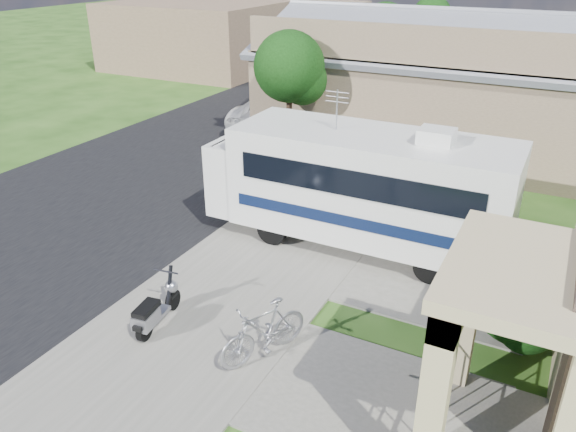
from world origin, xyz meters
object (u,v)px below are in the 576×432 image
at_px(motorhome, 359,184).
at_px(pickup_truck, 283,109).
at_px(scooter, 155,310).
at_px(bicycle, 264,333).
at_px(garden_hose, 434,401).
at_px(shrub, 526,295).
at_px(van, 341,74).

xyz_separation_m(motorhome, pickup_truck, (-6.62, 8.46, -0.87)).
distance_m(motorhome, scooter, 5.87).
relative_size(motorhome, bicycle, 4.02).
distance_m(motorhome, garden_hose, 6.01).
distance_m(shrub, bicycle, 4.85).
distance_m(scooter, van, 21.55).
relative_size(bicycle, van, 0.28).
relative_size(bicycle, garden_hose, 4.55).
relative_size(shrub, pickup_truck, 0.41).
bearing_deg(garden_hose, motorhome, 123.90).
relative_size(motorhome, pickup_truck, 1.31).
distance_m(bicycle, garden_hose, 3.17).
height_order(motorhome, pickup_truck, motorhome).
relative_size(scooter, pickup_truck, 0.27).
bearing_deg(pickup_truck, van, -89.49).
xyz_separation_m(motorhome, bicycle, (0.11, -5.07, -1.10)).
bearing_deg(garden_hose, bicycle, -175.32).
bearing_deg(van, pickup_truck, -92.08).
bearing_deg(garden_hose, pickup_truck, 126.58).
xyz_separation_m(bicycle, garden_hose, (3.12, 0.26, -0.47)).
xyz_separation_m(shrub, van, (-11.19, 18.37, -0.25)).
bearing_deg(bicycle, pickup_truck, 141.25).
height_order(scooter, garden_hose, scooter).
bearing_deg(pickup_truck, garden_hose, 124.52).
bearing_deg(pickup_truck, shrub, 132.36).
bearing_deg(van, scooter, -82.05).
relative_size(scooter, bicycle, 0.83).
relative_size(shrub, garden_hose, 5.70).
distance_m(scooter, bicycle, 2.37).
xyz_separation_m(scooter, van, (-4.70, 21.02, 0.50)).
bearing_deg(shrub, garden_hose, -114.86).
height_order(scooter, van, van).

